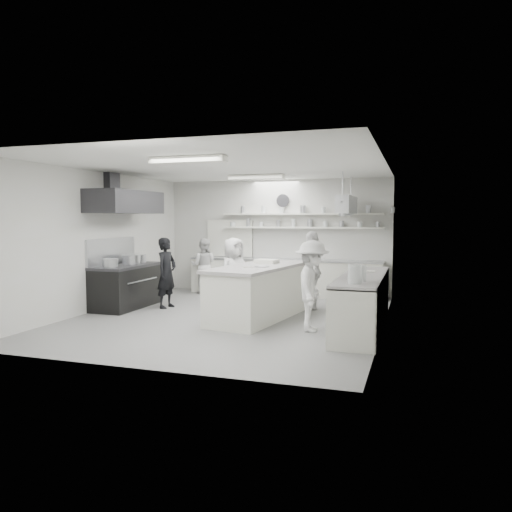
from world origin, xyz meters
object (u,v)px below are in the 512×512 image
(cook_stove, at_px, (167,273))
(cook_back, at_px, (204,266))
(back_counter, at_px, (284,277))
(right_counter, at_px, (362,303))
(prep_island, at_px, (260,293))
(stove, at_px, (127,287))

(cook_stove, bearing_deg, cook_back, 9.86)
(cook_back, bearing_deg, cook_stove, 83.86)
(back_counter, bearing_deg, right_counter, -55.35)
(right_counter, distance_m, cook_back, 5.39)
(right_counter, bearing_deg, prep_island, 169.50)
(prep_island, bearing_deg, back_counter, 104.55)
(back_counter, bearing_deg, prep_island, -84.45)
(stove, xyz_separation_m, cook_stove, (0.88, 0.23, 0.33))
(prep_island, distance_m, cook_back, 3.58)
(back_counter, distance_m, prep_island, 3.03)
(back_counter, relative_size, prep_island, 1.83)
(back_counter, xyz_separation_m, cook_stove, (-2.02, -2.57, 0.32))
(stove, distance_m, cook_back, 2.57)
(cook_stove, bearing_deg, right_counter, -93.03)
(right_counter, relative_size, prep_island, 1.21)
(right_counter, bearing_deg, back_counter, 124.65)
(stove, relative_size, prep_island, 0.66)
(prep_island, bearing_deg, stove, -174.92)
(right_counter, bearing_deg, cook_back, 145.75)
(right_counter, xyz_separation_m, cook_back, (-4.45, 3.03, 0.26))
(stove, relative_size, right_counter, 0.55)
(stove, bearing_deg, right_counter, -6.52)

